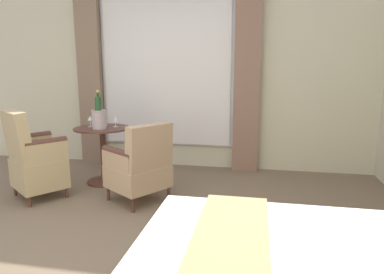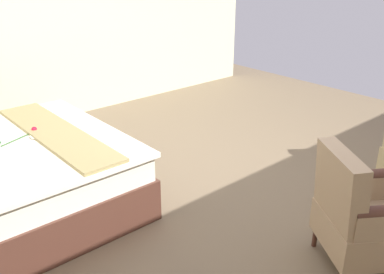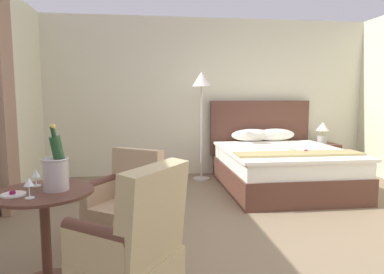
# 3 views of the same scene
# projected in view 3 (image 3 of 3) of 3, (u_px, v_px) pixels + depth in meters

# --- Properties ---
(ground_plane) EXTENTS (7.42, 7.42, 0.00)m
(ground_plane) POSITION_uv_depth(u_px,v_px,m) (265.00, 240.00, 3.34)
(ground_plane) COLOR #7A664E
(wall_headboard_side) EXTENTS (5.84, 0.12, 2.76)m
(wall_headboard_side) POSITION_uv_depth(u_px,v_px,m) (210.00, 97.00, 6.15)
(wall_headboard_side) COLOR beige
(wall_headboard_side) RESTS_ON ground
(bed) EXTENTS (1.81, 2.13, 1.32)m
(bed) POSITION_uv_depth(u_px,v_px,m) (280.00, 165.00, 5.25)
(bed) COLOR #533025
(bed) RESTS_ON ground
(nightstand) EXTENTS (0.51, 0.48, 0.57)m
(nightstand) POSITION_uv_depth(u_px,v_px,m) (321.00, 159.00, 6.11)
(nightstand) COLOR #533025
(nightstand) RESTS_ON ground
(bedside_lamp) EXTENTS (0.23, 0.23, 0.38)m
(bedside_lamp) POSITION_uv_depth(u_px,v_px,m) (323.00, 131.00, 6.05)
(bedside_lamp) COLOR #B0B3A9
(bedside_lamp) RESTS_ON nightstand
(floor_lamp_brass) EXTENTS (0.31, 0.31, 1.80)m
(floor_lamp_brass) POSITION_uv_depth(u_px,v_px,m) (201.00, 91.00, 5.60)
(floor_lamp_brass) COLOR #B5AAAA
(floor_lamp_brass) RESTS_ON ground
(side_table_round) EXTENTS (0.70, 0.70, 0.72)m
(side_table_round) POSITION_uv_depth(u_px,v_px,m) (46.00, 229.00, 2.47)
(side_table_round) COLOR #533025
(side_table_round) RESTS_ON ground
(champagne_bucket) EXTENTS (0.19, 0.19, 0.48)m
(champagne_bucket) POSITION_uv_depth(u_px,v_px,m) (56.00, 169.00, 2.44)
(champagne_bucket) COLOR #B5AAAA
(champagne_bucket) RESTS_ON side_table_round
(wine_glass_near_bucket) EXTENTS (0.07, 0.07, 0.13)m
(wine_glass_near_bucket) POSITION_uv_depth(u_px,v_px,m) (36.00, 174.00, 2.56)
(wine_glass_near_bucket) COLOR white
(wine_glass_near_bucket) RESTS_ON side_table_round
(wine_glass_near_edge) EXTENTS (0.07, 0.07, 0.14)m
(wine_glass_near_edge) POSITION_uv_depth(u_px,v_px,m) (29.00, 183.00, 2.25)
(wine_glass_near_edge) COLOR white
(wine_glass_near_edge) RESTS_ON side_table_round
(snack_plate) EXTENTS (0.16, 0.16, 0.04)m
(snack_plate) POSITION_uv_depth(u_px,v_px,m) (13.00, 194.00, 2.32)
(snack_plate) COLOR white
(snack_plate) RESTS_ON side_table_round
(armchair_by_window) EXTENTS (0.78, 0.78, 0.89)m
(armchair_by_window) POSITION_uv_depth(u_px,v_px,m) (127.00, 201.00, 3.22)
(armchair_by_window) COLOR #533025
(armchair_by_window) RESTS_ON ground
(armchair_facing_bed) EXTENTS (0.74, 0.75, 1.01)m
(armchair_facing_bed) POSITION_uv_depth(u_px,v_px,m) (133.00, 258.00, 2.03)
(armchair_facing_bed) COLOR #533025
(armchair_facing_bed) RESTS_ON ground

